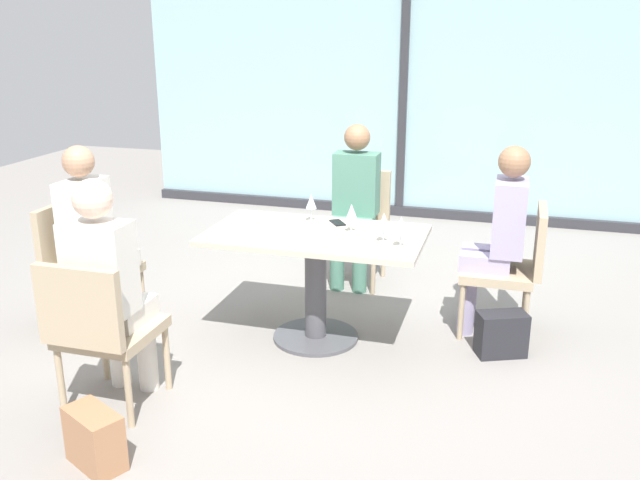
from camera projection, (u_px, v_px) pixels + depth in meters
ground_plane at (316, 338)px, 4.49m from camera, size 12.00×12.00×0.00m
window_wall_backdrop at (404, 102)px, 7.05m from camera, size 5.69×0.10×2.70m
dining_table_main at (316, 261)px, 4.33m from camera, size 1.36×0.77×0.73m
chair_front_left at (100, 326)px, 3.50m from camera, size 0.46×0.50×0.87m
chair_far_right at (513, 262)px, 4.43m from camera, size 0.50×0.46×0.87m
chair_near_window at (357, 220)px, 5.40m from camera, size 0.46×0.51×0.87m
chair_side_end at (83, 261)px, 4.47m from camera, size 0.50×0.46×0.87m
person_front_left at (108, 282)px, 3.54m from camera, size 0.34×0.39×1.26m
person_far_right at (499, 231)px, 4.40m from camera, size 0.39×0.34×1.26m
person_near_window at (354, 198)px, 5.24m from camera, size 0.34×0.39×1.26m
person_side_end at (94, 232)px, 4.38m from camera, size 0.39×0.34×1.26m
wine_glass_0 at (352, 212)px, 4.23m from camera, size 0.07×0.07×0.18m
wine_glass_1 at (384, 221)px, 4.04m from camera, size 0.07×0.07×0.18m
wine_glass_2 at (311, 202)px, 4.47m from camera, size 0.07×0.07×0.18m
wine_glass_3 at (401, 226)px, 3.95m from camera, size 0.07×0.07×0.18m
coffee_cup at (228, 234)px, 4.10m from camera, size 0.08×0.08×0.09m
cell_phone_on_table at (337, 223)px, 4.47m from camera, size 0.14×0.16×0.01m
handbag_0 at (95, 439)px, 3.16m from camera, size 0.34×0.28×0.28m
handbag_1 at (501, 334)px, 4.23m from camera, size 0.34×0.27×0.28m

